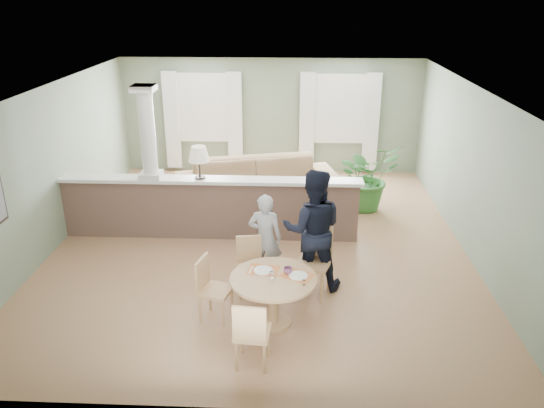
{
  "coord_description": "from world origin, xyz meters",
  "views": [
    {
      "loc": [
        0.59,
        -8.38,
        4.14
      ],
      "look_at": [
        0.25,
        -1.0,
        1.14
      ],
      "focal_mm": 35.0,
      "sensor_mm": 36.0,
      "label": 1
    }
  ],
  "objects_px": {
    "houseplant": "(367,176)",
    "chair_side": "(210,286)",
    "dining_table": "(274,287)",
    "chair_near": "(251,332)",
    "chair_far_man": "(315,257)",
    "man_person": "(313,230)",
    "child_person": "(265,238)",
    "sofa": "(257,184)",
    "chair_far_boy": "(250,263)"
  },
  "relations": [
    {
      "from": "sofa",
      "to": "dining_table",
      "type": "distance_m",
      "value": 4.11
    },
    {
      "from": "chair_far_boy",
      "to": "man_person",
      "type": "bearing_deg",
      "value": 3.33
    },
    {
      "from": "chair_side",
      "to": "child_person",
      "type": "bearing_deg",
      "value": -17.5
    },
    {
      "from": "chair_far_boy",
      "to": "child_person",
      "type": "relative_size",
      "value": 0.61
    },
    {
      "from": "sofa",
      "to": "child_person",
      "type": "distance_m",
      "value": 2.98
    },
    {
      "from": "houseplant",
      "to": "sofa",
      "type": "bearing_deg",
      "value": -179.9
    },
    {
      "from": "chair_near",
      "to": "child_person",
      "type": "bearing_deg",
      "value": -85.66
    },
    {
      "from": "houseplant",
      "to": "man_person",
      "type": "height_order",
      "value": "man_person"
    },
    {
      "from": "sofa",
      "to": "chair_far_boy",
      "type": "bearing_deg",
      "value": -101.58
    },
    {
      "from": "houseplant",
      "to": "chair_near",
      "type": "distance_m",
      "value": 5.36
    },
    {
      "from": "chair_near",
      "to": "chair_side",
      "type": "bearing_deg",
      "value": -52.35
    },
    {
      "from": "chair_far_man",
      "to": "chair_near",
      "type": "height_order",
      "value": "chair_far_man"
    },
    {
      "from": "sofa",
      "to": "chair_far_man",
      "type": "xyz_separation_m",
      "value": [
        1.07,
        -3.24,
        0.09
      ]
    },
    {
      "from": "houseplant",
      "to": "chair_far_man",
      "type": "distance_m",
      "value": 3.44
    },
    {
      "from": "chair_near",
      "to": "dining_table",
      "type": "bearing_deg",
      "value": -98.01
    },
    {
      "from": "sofa",
      "to": "man_person",
      "type": "distance_m",
      "value": 3.29
    },
    {
      "from": "dining_table",
      "to": "man_person",
      "type": "relative_size",
      "value": 0.62
    },
    {
      "from": "sofa",
      "to": "child_person",
      "type": "bearing_deg",
      "value": -97.36
    },
    {
      "from": "sofa",
      "to": "child_person",
      "type": "height_order",
      "value": "child_person"
    },
    {
      "from": "chair_near",
      "to": "chair_far_man",
      "type": "bearing_deg",
      "value": -108.42
    },
    {
      "from": "chair_far_man",
      "to": "chair_near",
      "type": "relative_size",
      "value": 1.13
    },
    {
      "from": "dining_table",
      "to": "child_person",
      "type": "bearing_deg",
      "value": 99.04
    },
    {
      "from": "man_person",
      "to": "sofa",
      "type": "bearing_deg",
      "value": -70.39
    },
    {
      "from": "sofa",
      "to": "chair_side",
      "type": "relative_size",
      "value": 3.67
    },
    {
      "from": "houseplant",
      "to": "chair_side",
      "type": "bearing_deg",
      "value": -122.36
    },
    {
      "from": "chair_far_boy",
      "to": "child_person",
      "type": "distance_m",
      "value": 0.47
    },
    {
      "from": "man_person",
      "to": "chair_side",
      "type": "bearing_deg",
      "value": 34.8
    },
    {
      "from": "houseplant",
      "to": "man_person",
      "type": "bearing_deg",
      "value": -110.74
    },
    {
      "from": "child_person",
      "to": "man_person",
      "type": "relative_size",
      "value": 0.76
    },
    {
      "from": "chair_near",
      "to": "man_person",
      "type": "bearing_deg",
      "value": -105.72
    },
    {
      "from": "houseplant",
      "to": "man_person",
      "type": "relative_size",
      "value": 0.75
    },
    {
      "from": "dining_table",
      "to": "chair_far_man",
      "type": "distance_m",
      "value": 1.01
    },
    {
      "from": "chair_far_boy",
      "to": "child_person",
      "type": "bearing_deg",
      "value": 50.33
    },
    {
      "from": "chair_side",
      "to": "chair_near",
      "type": "bearing_deg",
      "value": -133.01
    },
    {
      "from": "dining_table",
      "to": "chair_side",
      "type": "xyz_separation_m",
      "value": [
        -0.85,
        0.08,
        -0.06
      ]
    },
    {
      "from": "chair_far_man",
      "to": "sofa",
      "type": "bearing_deg",
      "value": 126.57
    },
    {
      "from": "dining_table",
      "to": "chair_near",
      "type": "relative_size",
      "value": 1.27
    },
    {
      "from": "man_person",
      "to": "chair_near",
      "type": "bearing_deg",
      "value": 69.94
    },
    {
      "from": "chair_far_man",
      "to": "chair_side",
      "type": "relative_size",
      "value": 1.15
    },
    {
      "from": "houseplant",
      "to": "dining_table",
      "type": "distance_m",
      "value": 4.42
    },
    {
      "from": "houseplant",
      "to": "chair_side",
      "type": "distance_m",
      "value": 4.75
    },
    {
      "from": "houseplant",
      "to": "child_person",
      "type": "xyz_separation_m",
      "value": [
        -1.87,
        -2.95,
        0.01
      ]
    },
    {
      "from": "sofa",
      "to": "chair_far_boy",
      "type": "relative_size",
      "value": 3.8
    },
    {
      "from": "chair_far_boy",
      "to": "chair_side",
      "type": "xyz_separation_m",
      "value": [
        -0.46,
        -0.7,
        0.02
      ]
    },
    {
      "from": "chair_side",
      "to": "child_person",
      "type": "distance_m",
      "value": 1.27
    },
    {
      "from": "chair_far_man",
      "to": "chair_side",
      "type": "distance_m",
      "value": 1.6
    },
    {
      "from": "child_person",
      "to": "houseplant",
      "type": "bearing_deg",
      "value": -115.92
    },
    {
      "from": "sofa",
      "to": "chair_far_man",
      "type": "height_order",
      "value": "chair_far_man"
    },
    {
      "from": "dining_table",
      "to": "chair_near",
      "type": "xyz_separation_m",
      "value": [
        -0.22,
        -0.92,
        -0.05
      ]
    },
    {
      "from": "houseplant",
      "to": "dining_table",
      "type": "xyz_separation_m",
      "value": [
        -1.69,
        -4.08,
        -0.14
      ]
    }
  ]
}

